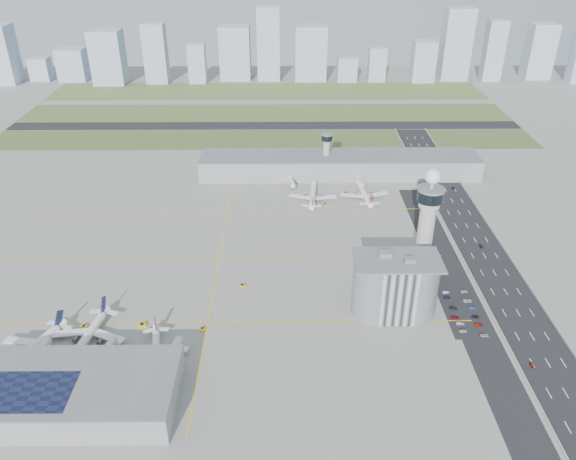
{
  "coord_description": "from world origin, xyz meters",
  "views": [
    {
      "loc": [
        -2.43,
        -247.25,
        174.5
      ],
      "look_at": [
        0.0,
        35.0,
        15.0
      ],
      "focal_mm": 35.0,
      "sensor_mm": 36.0,
      "label": 1
    }
  ],
  "objects_px": {
    "tug_2": "(202,329)",
    "jet_bridge_near_1": "(101,362)",
    "car_lot_10": "(468,301)",
    "tug_4": "(325,205)",
    "car_lot_2": "(455,318)",
    "admin_building": "(395,286)",
    "car_lot_11": "(464,291)",
    "car_hw_2": "(453,188)",
    "car_lot_0": "(463,331)",
    "car_hw_0": "(532,365)",
    "car_lot_1": "(460,323)",
    "airplane_far_a": "(313,192)",
    "car_hw_1": "(481,246)",
    "jet_bridge_near_0": "(32,363)",
    "jet_bridge_far_0": "(290,180)",
    "tug_1": "(142,325)",
    "airplane_near_a": "(31,343)",
    "tug_3": "(242,286)",
    "tug_0": "(84,327)",
    "car_lot_5": "(446,292)",
    "car_hw_4": "(420,159)",
    "tug_5": "(346,193)",
    "car_lot_8": "(475,317)",
    "car_lot_7": "(479,325)",
    "control_tower": "(427,221)",
    "car_lot_3": "(453,308)",
    "car_lot_6": "(484,335)",
    "airplane_far_b": "(364,190)",
    "airplane_near_c": "(155,348)",
    "car_lot_4": "(447,297)",
    "jet_bridge_near_2": "(169,362)",
    "secondary_tower": "(326,150)",
    "car_lot_9": "(472,308)",
    "airplane_near_b": "(87,332)"
  },
  "relations": [
    {
      "from": "tug_4",
      "to": "jet_bridge_far_0",
      "type": "bearing_deg",
      "value": 6.13
    },
    {
      "from": "tug_5",
      "to": "car_lot_2",
      "type": "relative_size",
      "value": 0.78
    },
    {
      "from": "admin_building",
      "to": "jet_bridge_near_2",
      "type": "distance_m",
      "value": 112.69
    },
    {
      "from": "tug_0",
      "to": "tug_1",
      "type": "bearing_deg",
      "value": 116.21
    },
    {
      "from": "car_lot_6",
      "to": "car_lot_11",
      "type": "bearing_deg",
      "value": -7.27
    },
    {
      "from": "car_hw_0",
      "to": "airplane_near_c",
      "type": "bearing_deg",
      "value": -177.72
    },
    {
      "from": "jet_bridge_near_1",
      "to": "tug_4",
      "type": "xyz_separation_m",
      "value": [
        109.1,
        156.22,
        -2.04
      ]
    },
    {
      "from": "airplane_near_a",
      "to": "car_lot_11",
      "type": "relative_size",
      "value": 9.58
    },
    {
      "from": "control_tower",
      "to": "jet_bridge_near_1",
      "type": "bearing_deg",
      "value": -156.0
    },
    {
      "from": "tug_4",
      "to": "car_lot_11",
      "type": "height_order",
      "value": "tug_4"
    },
    {
      "from": "airplane_far_a",
      "to": "car_hw_2",
      "type": "height_order",
      "value": "airplane_far_a"
    },
    {
      "from": "car_lot_7",
      "to": "car_lot_10",
      "type": "xyz_separation_m",
      "value": [
        0.18,
        19.26,
        0.04
      ]
    },
    {
      "from": "car_lot_10",
      "to": "tug_4",
      "type": "bearing_deg",
      "value": 28.97
    },
    {
      "from": "car_lot_3",
      "to": "car_hw_1",
      "type": "distance_m",
      "value": 68.43
    },
    {
      "from": "airplane_far_a",
      "to": "car_lot_6",
      "type": "xyz_separation_m",
      "value": [
        74.37,
        -146.82,
        -4.99
      ]
    },
    {
      "from": "admin_building",
      "to": "tug_5",
      "type": "height_order",
      "value": "admin_building"
    },
    {
      "from": "car_lot_7",
      "to": "tug_5",
      "type": "bearing_deg",
      "value": 22.26
    },
    {
      "from": "car_lot_7",
      "to": "car_lot_9",
      "type": "relative_size",
      "value": 1.14
    },
    {
      "from": "airplane_far_a",
      "to": "car_lot_1",
      "type": "height_order",
      "value": "airplane_far_a"
    },
    {
      "from": "airplane_near_a",
      "to": "jet_bridge_near_0",
      "type": "height_order",
      "value": "airplane_near_a"
    },
    {
      "from": "airplane_near_c",
      "to": "tug_1",
      "type": "height_order",
      "value": "airplane_near_c"
    },
    {
      "from": "tug_0",
      "to": "car_lot_0",
      "type": "xyz_separation_m",
      "value": [
        182.34,
        -4.56,
        -0.23
      ]
    },
    {
      "from": "tug_2",
      "to": "jet_bridge_near_1",
      "type": "bearing_deg",
      "value": -5.23
    },
    {
      "from": "car_lot_9",
      "to": "car_lot_10",
      "type": "relative_size",
      "value": 0.79
    },
    {
      "from": "secondary_tower",
      "to": "jet_bridge_near_2",
      "type": "xyz_separation_m",
      "value": [
        -83.0,
        -211.0,
        -15.95
      ]
    },
    {
      "from": "airplane_far_a",
      "to": "jet_bridge_far_0",
      "type": "distance_m",
      "value": 31.39
    },
    {
      "from": "secondary_tower",
      "to": "car_hw_0",
      "type": "bearing_deg",
      "value": -70.0
    },
    {
      "from": "car_lot_1",
      "to": "airplane_far_b",
      "type": "bearing_deg",
      "value": 6.09
    },
    {
      "from": "car_lot_0",
      "to": "car_hw_0",
      "type": "distance_m",
      "value": 33.49
    },
    {
      "from": "jet_bridge_near_1",
      "to": "car_lot_1",
      "type": "bearing_deg",
      "value": -70.39
    },
    {
      "from": "airplane_near_b",
      "to": "car_lot_2",
      "type": "relative_size",
      "value": 9.55
    },
    {
      "from": "car_lot_6",
      "to": "car_hw_2",
      "type": "height_order",
      "value": "car_lot_6"
    },
    {
      "from": "control_tower",
      "to": "car_lot_0",
      "type": "distance_m",
      "value": 58.87
    },
    {
      "from": "airplane_near_a",
      "to": "tug_3",
      "type": "bearing_deg",
      "value": 143.81
    },
    {
      "from": "admin_building",
      "to": "car_hw_2",
      "type": "relative_size",
      "value": 10.54
    },
    {
      "from": "jet_bridge_far_0",
      "to": "tug_1",
      "type": "distance_m",
      "value": 180.83
    },
    {
      "from": "car_hw_2",
      "to": "airplane_far_a",
      "type": "bearing_deg",
      "value": -162.18
    },
    {
      "from": "jet_bridge_near_1",
      "to": "car_lot_2",
      "type": "height_order",
      "value": "jet_bridge_near_1"
    },
    {
      "from": "car_lot_6",
      "to": "car_lot_8",
      "type": "relative_size",
      "value": 1.19
    },
    {
      "from": "tug_0",
      "to": "car_lot_5",
      "type": "relative_size",
      "value": 0.89
    },
    {
      "from": "car_lot_5",
      "to": "car_lot_8",
      "type": "xyz_separation_m",
      "value": [
        9.36,
        -20.84,
        0.07
      ]
    },
    {
      "from": "car_lot_5",
      "to": "car_hw_4",
      "type": "height_order",
      "value": "car_hw_4"
    },
    {
      "from": "car_lot_8",
      "to": "car_lot_7",
      "type": "bearing_deg",
      "value": 176.54
    },
    {
      "from": "car_lot_5",
      "to": "car_lot_4",
      "type": "bearing_deg",
      "value": 163.94
    },
    {
      "from": "jet_bridge_near_1",
      "to": "car_lot_11",
      "type": "height_order",
      "value": "jet_bridge_near_1"
    },
    {
      "from": "airplane_near_c",
      "to": "car_lot_11",
      "type": "bearing_deg",
      "value": 97.24
    },
    {
      "from": "admin_building",
      "to": "car_lot_11",
      "type": "relative_size",
      "value": 10.05
    },
    {
      "from": "tug_2",
      "to": "tug_4",
      "type": "xyz_separation_m",
      "value": [
        67.9,
        131.45,
        0.02
      ]
    },
    {
      "from": "tug_5",
      "to": "tug_1",
      "type": "bearing_deg",
      "value": 169.03
    },
    {
      "from": "car_hw_1",
      "to": "jet_bridge_near_0",
      "type": "bearing_deg",
      "value": -155.88
    }
  ]
}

